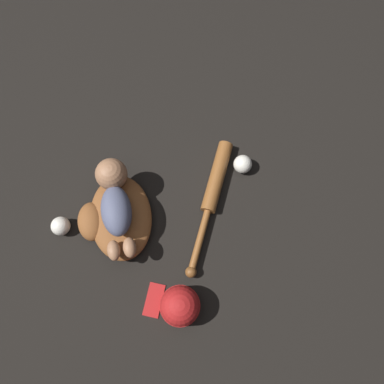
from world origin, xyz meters
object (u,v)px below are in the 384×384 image
at_px(baseball_spare, 61,226).
at_px(baby_figure, 115,198).
at_px(baseball_glove, 116,218).
at_px(baseball_bat, 213,190).
at_px(baseball_cap, 180,306).
at_px(baseball, 243,164).

bearing_deg(baseball_spare, baby_figure, -71.79).
bearing_deg(baby_figure, baseball_spare, 108.21).
bearing_deg(baseball_glove, baseball_bat, -74.39).
bearing_deg(baseball_bat, baseball_spare, 102.50).
height_order(baby_figure, baseball_spare, baby_figure).
xyz_separation_m(baseball_glove, baby_figure, (0.05, -0.01, 0.09)).
bearing_deg(baseball_cap, baseball_spare, 55.99).
height_order(baseball_glove, baby_figure, baby_figure).
relative_size(baseball_glove, baseball_spare, 5.02).
distance_m(baby_figure, baseball_cap, 0.42).
xyz_separation_m(baby_figure, baseball_bat, (0.05, -0.35, -0.10)).
distance_m(baseball_bat, baseball_cap, 0.43).
distance_m(baseball_glove, baby_figure, 0.10).
distance_m(baseball_glove, baseball, 0.51).
xyz_separation_m(baseball_glove, baseball_cap, (-0.31, -0.23, 0.02)).
relative_size(baseball_spare, baseball_cap, 0.34).
xyz_separation_m(baseball_bat, baseball_spare, (-0.12, 0.56, 0.01)).
relative_size(baseball_bat, baseball, 7.27).
xyz_separation_m(baseball_glove, baseball, (0.20, -0.47, -0.00)).
xyz_separation_m(baby_figure, baseball_cap, (-0.36, -0.21, -0.07)).
bearing_deg(baseball, baseball_glove, 112.77).
height_order(baseball_spare, baseball_cap, baseball_cap).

